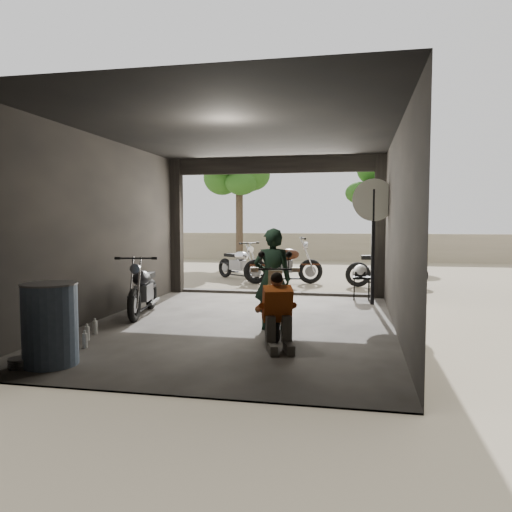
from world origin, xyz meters
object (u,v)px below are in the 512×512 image
at_px(main_bike, 274,299).
at_px(rider, 272,280).
at_px(outside_bike_a, 239,261).
at_px(mechanic, 279,314).
at_px(stool, 362,280).
at_px(oil_drum, 50,325).
at_px(helmet, 360,271).
at_px(left_bike, 143,285).
at_px(outside_bike_b, 283,261).
at_px(outside_bike_c, 387,264).
at_px(sign_post, 373,219).

bearing_deg(main_bike, rider, 95.77).
height_order(outside_bike_a, mechanic, outside_bike_a).
bearing_deg(stool, main_bike, -111.03).
height_order(stool, oil_drum, oil_drum).
distance_m(rider, oil_drum, 3.37).
bearing_deg(helmet, outside_bike_a, 146.83).
height_order(left_bike, rider, rider).
distance_m(left_bike, rider, 2.66).
height_order(outside_bike_a, stool, outside_bike_a).
distance_m(outside_bike_b, mechanic, 7.19).
bearing_deg(main_bike, outside_bike_b, 85.99).
bearing_deg(outside_bike_c, rider, 155.93).
bearing_deg(stool, mechanic, -103.70).
relative_size(stool, helmet, 1.76).
bearing_deg(left_bike, sign_post, 14.71).
bearing_deg(outside_bike_c, stool, 160.24).
xyz_separation_m(left_bike, helmet, (3.91, 2.53, 0.10)).
bearing_deg(mechanic, outside_bike_c, 57.34).
height_order(outside_bike_a, sign_post, sign_post).
relative_size(outside_bike_a, stool, 3.16).
bearing_deg(helmet, main_bike, -100.23).
xyz_separation_m(outside_bike_b, stool, (2.10, -2.55, -0.20)).
bearing_deg(left_bike, rider, -27.48).
xyz_separation_m(stool, helmet, (-0.03, -0.04, 0.21)).
relative_size(left_bike, helmet, 5.54).
relative_size(left_bike, mechanic, 1.64).
height_order(rider, sign_post, sign_post).
xyz_separation_m(outside_bike_a, helmet, (3.52, -3.37, 0.10)).
relative_size(outside_bike_a, sign_post, 0.64).
xyz_separation_m(rider, stool, (1.41, 3.33, -0.36)).
bearing_deg(stool, rider, -112.96).
relative_size(stool, oil_drum, 0.53).
xyz_separation_m(outside_bike_a, stool, (3.55, -3.33, -0.11)).
distance_m(outside_bike_b, outside_bike_c, 2.77).
xyz_separation_m(rider, sign_post, (1.62, 2.74, 0.96)).
xyz_separation_m(outside_bike_c, stool, (-0.65, -2.31, -0.17)).
bearing_deg(left_bike, outside_bike_c, 35.97).
bearing_deg(rider, mechanic, 94.61).
bearing_deg(outside_bike_c, left_bike, 132.69).
bearing_deg(sign_post, outside_bike_b, 133.73).
xyz_separation_m(mechanic, sign_post, (1.33, 3.99, 1.27)).
distance_m(left_bike, sign_post, 4.76).
distance_m(mechanic, stool, 4.71).
bearing_deg(mechanic, left_bike, 126.32).
bearing_deg(oil_drum, rider, 47.51).
height_order(left_bike, oil_drum, left_bike).
distance_m(main_bike, helmet, 3.73).
height_order(helmet, oil_drum, oil_drum).
xyz_separation_m(main_bike, outside_bike_b, (-0.75, 6.07, 0.11)).
bearing_deg(rider, outside_bike_b, -91.90).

